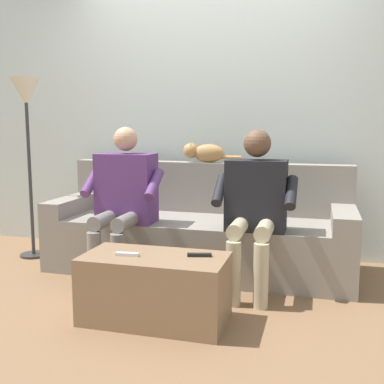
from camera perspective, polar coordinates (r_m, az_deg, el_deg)
name	(u,v)px	position (r m, az deg, el deg)	size (l,w,h in m)	color
ground_plane	(173,299)	(3.24, -2.35, -13.09)	(8.00, 8.00, 0.00)	#846042
back_wall	(216,121)	(4.27, 2.93, 8.74)	(5.27, 0.06, 2.43)	silver
couch	(200,233)	(3.83, 1.00, -5.11)	(2.43, 0.81, 0.86)	gray
coffee_table	(155,288)	(2.86, -4.58, -11.75)	(0.86, 0.44, 0.41)	#8C6B4C
person_left_seated	(255,202)	(3.28, 7.76, -1.19)	(0.58, 0.55, 1.15)	black
person_right_seated	(123,195)	(3.55, -8.44, -0.33)	(0.59, 0.56, 1.16)	#5B3370
cat_on_backrest	(203,152)	(4.00, 1.42, 4.91)	(0.51, 0.13, 0.17)	#B7844C
remote_white	(127,254)	(2.81, -7.98, -7.60)	(0.14, 0.03, 0.02)	white
remote_black	(199,255)	(2.77, 0.93, -7.75)	(0.14, 0.03, 0.02)	black
floor_lamp	(27,109)	(4.33, -19.71, 9.62)	(0.26, 0.26, 1.58)	#2D2D2D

